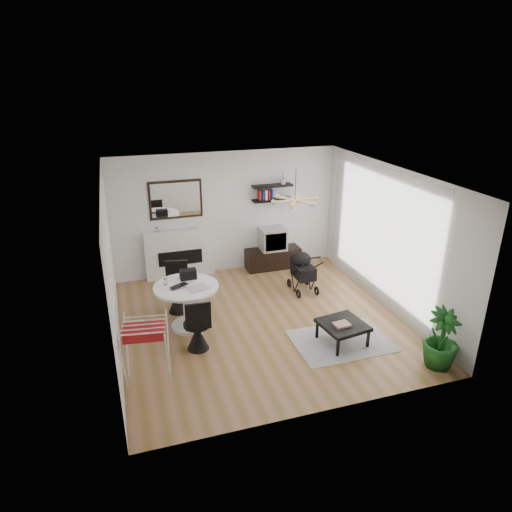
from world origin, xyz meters
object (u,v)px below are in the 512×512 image
object	(u,v)px
crt_tv	(273,239)
potted_plant	(441,339)
dining_table	(187,300)
stroller	(302,273)
fireplace	(179,248)
drying_rack	(146,351)
coffee_table	(343,325)
tv_console	(273,258)

from	to	relation	value
crt_tv	potted_plant	bearing A→B (deg)	-74.71
dining_table	stroller	xyz separation A→B (m)	(2.52, 0.79, -0.16)
fireplace	stroller	size ratio (longest dim) A/B	2.41
potted_plant	crt_tv	bearing A→B (deg)	105.29
crt_tv	stroller	size ratio (longest dim) A/B	0.64
crt_tv	drying_rack	bearing A→B (deg)	-132.64
fireplace	stroller	xyz separation A→B (m)	(2.31, -1.42, -0.30)
fireplace	coffee_table	size ratio (longest dim) A/B	2.71
fireplace	dining_table	world-z (taller)	fireplace
fireplace	coffee_table	xyz separation A→B (m)	(2.17, -3.49, -0.35)
tv_console	coffee_table	xyz separation A→B (m)	(0.06, -3.33, 0.10)
tv_console	crt_tv	size ratio (longest dim) A/B	2.18
dining_table	potted_plant	world-z (taller)	potted_plant
fireplace	dining_table	xyz separation A→B (m)	(-0.21, -2.21, -0.14)
fireplace	crt_tv	world-z (taller)	fireplace
tv_console	coffee_table	world-z (taller)	tv_console
tv_console	potted_plant	size ratio (longest dim) A/B	1.30
drying_rack	stroller	xyz separation A→B (m)	(3.34, 2.13, -0.13)
coffee_table	potted_plant	bearing A→B (deg)	-42.57
crt_tv	coffee_table	world-z (taller)	crt_tv
potted_plant	tv_console	bearing A→B (deg)	105.08
dining_table	potted_plant	distance (m)	4.19
tv_console	drying_rack	world-z (taller)	drying_rack
coffee_table	fireplace	bearing A→B (deg)	121.90
crt_tv	drying_rack	size ratio (longest dim) A/B	0.59
drying_rack	coffee_table	distance (m)	3.20
coffee_table	potted_plant	world-z (taller)	potted_plant
fireplace	stroller	world-z (taller)	fireplace
fireplace	crt_tv	xyz separation A→B (m)	(2.10, -0.16, 0.04)
stroller	coffee_table	size ratio (longest dim) A/B	1.12
dining_table	potted_plant	size ratio (longest dim) A/B	1.17
coffee_table	drying_rack	bearing A→B (deg)	-178.87
crt_tv	drying_rack	xyz separation A→B (m)	(-3.12, -3.39, -0.21)
dining_table	coffee_table	world-z (taller)	dining_table
drying_rack	crt_tv	bearing A→B (deg)	55.85
crt_tv	dining_table	xyz separation A→B (m)	(-2.31, -2.06, -0.18)
tv_console	dining_table	xyz separation A→B (m)	(-2.33, -2.06, 0.31)
potted_plant	dining_table	bearing A→B (deg)	146.70
fireplace	drying_rack	xyz separation A→B (m)	(-1.03, -3.55, -0.17)
tv_console	dining_table	bearing A→B (deg)	-138.47
dining_table	coffee_table	xyz separation A→B (m)	(2.38, -1.27, -0.21)
fireplace	tv_console	xyz separation A→B (m)	(2.11, -0.15, -0.45)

